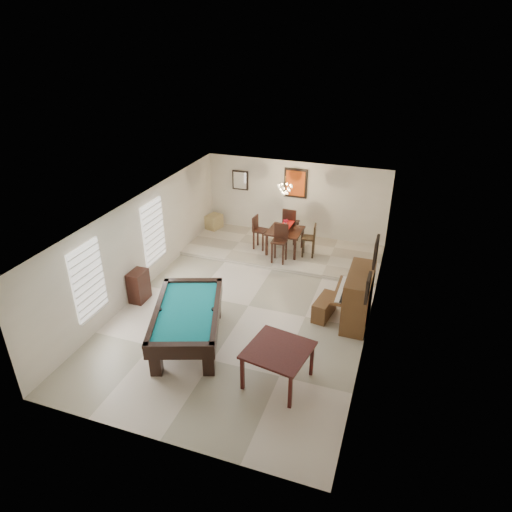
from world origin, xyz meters
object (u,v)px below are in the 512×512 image
Objects in this scene: upright_piano at (352,296)px; apothecary_chest at (139,286)px; pool_table at (188,326)px; dining_table at (285,239)px; square_table at (278,365)px; dining_chair_east at (309,240)px; chandelier at (285,186)px; dining_chair_west at (260,233)px; piano_bench at (324,307)px; flower_vase at (285,223)px; dining_chair_south at (279,244)px; dining_chair_north at (291,225)px; corner_bench at (214,222)px.

apothecary_chest is (-5.32, -0.94, -0.24)m from upright_piano.
pool_table is 5.00m from dining_table.
dining_chair_east is (-0.67, 5.45, 0.22)m from square_table.
chandelier is (-1.51, 5.60, 1.79)m from square_table.
dining_chair_west is at bearing 112.10° from square_table.
square_table is 1.43× the size of apothecary_chest.
apothecary_chest is at bearing -127.32° from dining_table.
piano_bench is 3.53m from flower_vase.
pool_table is 2.54× the size of dining_chair_east.
flower_vase is 0.80m from dining_chair_south.
chandelier reaches higher than dining_chair_east.
pool_table is 5.15m from dining_chair_east.
dining_chair_south is at bearing 106.34° from square_table.
pool_table is at bearing -147.35° from upright_piano.
dining_chair_west is (-2.22, 5.46, 0.24)m from square_table.
dining_chair_north is at bearing -40.92° from dining_chair_west.
dining_chair_east reaches higher than square_table.
dining_table is 0.99× the size of dining_chair_east.
apothecary_chest is at bearing 129.86° from pool_table.
flower_vase is at bearing 0.00° from dining_table.
upright_piano is 6.48m from corner_bench.
dining_table is 0.80m from dining_chair_west.
piano_bench is at bearing 121.46° from dining_chair_north.
chandelier reaches higher than dining_chair_north.
upright_piano reaches higher than dining_chair_east.
piano_bench is 0.78× the size of dining_chair_south.
flower_vase is at bearing 104.56° from square_table.
dining_chair_east is at bearing 110.92° from piano_bench.
corner_bench is at bearing 89.45° from apothecary_chest.
dining_chair_west is at bearing -25.62° from corner_bench.
corner_bench is 3.40m from chandelier.
upright_piano is at bearing 68.91° from square_table.
dining_chair_east is at bearing 41.29° from dining_chair_south.
dining_chair_east is at bearing 97.06° from square_table.
chandelier reaches higher than dining_chair_south.
flower_vase is at bearing -18.39° from corner_bench.
dining_table is 0.54m from flower_vase.
apothecary_chest is 4.26m from dining_chair_west.
dining_chair_south is (-1.41, 4.79, 0.28)m from square_table.
dining_chair_north reaches higher than square_table.
apothecary_chest reaches higher than square_table.
corner_bench is at bearing 69.65° from dining_chair_west.
dining_chair_south is at bearing -82.92° from chandelier.
square_table is 5.50m from dining_chair_east.
piano_bench is at bearing 17.52° from pool_table.
dining_chair_north is at bearing -4.53° from corner_bench.
chandelier reaches higher than dining_chair_west.
chandelier is at bearing -73.84° from dining_chair_west.
upright_piano is 1.54× the size of dining_table.
dining_table is at bearing 60.56° from pool_table.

